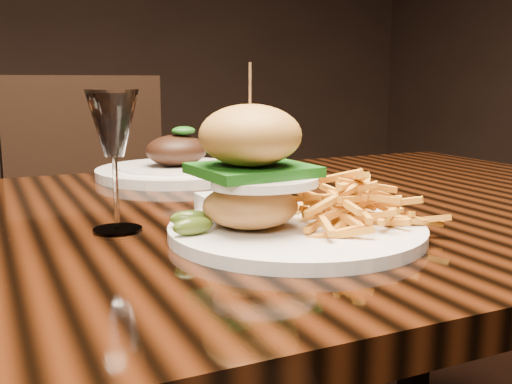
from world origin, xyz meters
name	(u,v)px	position (x,y,z in m)	size (l,w,h in m)	color
dining_table	(202,264)	(0.00, 0.00, 0.67)	(1.60, 0.90, 0.75)	black
burger_plate	(289,194)	(0.05, -0.17, 0.80)	(0.31, 0.31, 0.21)	silver
side_saucer	(333,208)	(0.18, -0.07, 0.76)	(0.16, 0.16, 0.02)	silver
ramekin	(232,209)	(0.02, -0.07, 0.77)	(0.08, 0.08, 0.04)	silver
wine_glass	(113,128)	(-0.13, -0.05, 0.88)	(0.07, 0.07, 0.18)	white
far_dish	(177,167)	(0.07, 0.33, 0.77)	(0.31, 0.31, 0.10)	silver
chair_far	(99,223)	(0.01, 0.89, 0.54)	(0.49, 0.50, 0.95)	black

